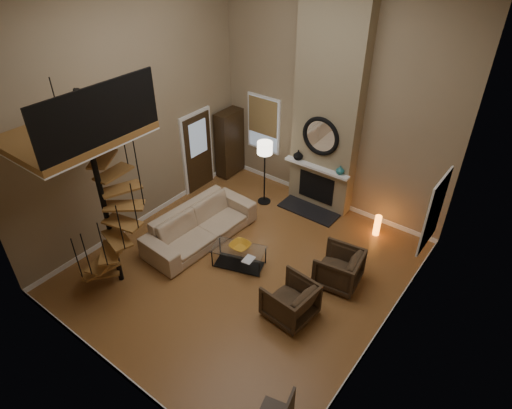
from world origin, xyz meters
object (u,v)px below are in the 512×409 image
Objects in this scene: armchair_near at (342,270)px; floor_lamp at (265,153)px; accent_lamp at (377,225)px; sofa at (200,224)px; armchair_far at (293,303)px; hutch at (230,143)px; coffee_table at (239,255)px.

floor_lamp is (-2.97, 1.41, 1.06)m from armchair_near.
accent_lamp is (2.86, 0.49, -1.16)m from floor_lamp.
sofa is 3.30m from armchair_near.
armchair_near is at bearing -25.40° from floor_lamp.
armchair_far is at bearing -99.40° from sofa.
floor_lamp is at bearing -20.08° from hutch.
floor_lamp is (-1.00, 2.26, 1.13)m from coffee_table.
sofa is at bearing -140.60° from accent_lamp.
floor_lamp is at bearing -130.19° from armchair_far.
coffee_table is (2.62, -2.85, -0.67)m from hutch.
floor_lamp reaches higher than armchair_near.
armchair_near is at bearing -75.07° from sofa.
armchair_near is 1.01× the size of armchair_far.
floor_lamp is (-2.67, 2.73, 1.06)m from armchair_far.
sofa reaches higher than coffee_table.
sofa reaches higher than accent_lamp.
accent_lamp reaches higher than coffee_table.
hutch is 4.54m from accent_lamp.
hutch reaches higher than sofa.
armchair_near is 1.91m from accent_lamp.
armchair_near is at bearing 172.95° from armchair_far.
coffee_table is (-1.97, -0.85, -0.07)m from armchair_near.
armchair_near is (3.23, 0.67, -0.04)m from sofa.
sofa is (1.36, -2.67, -0.55)m from hutch.
accent_lamp is at bearing 174.92° from armchair_near.
sofa is 3.15× the size of armchair_far.
hutch reaches higher than coffee_table.
armchair_near is 1.36m from armchair_far.
armchair_far is at bearing -37.77° from hutch.
armchair_near is 2.14m from coffee_table.
sofa is 4.04m from accent_lamp.
armchair_near is at bearing -86.85° from accent_lamp.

